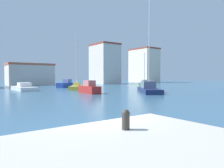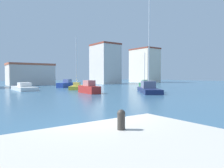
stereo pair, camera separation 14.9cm
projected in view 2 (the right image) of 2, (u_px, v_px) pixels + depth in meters
water at (110, 91)px, 32.85m from camera, size 160.00×160.00×0.00m
mooring_bollard at (121, 119)px, 5.74m from camera, size 0.23×0.23×0.56m
sailboat_green_distant_north at (144, 85)px, 41.62m from camera, size 3.22×4.54×7.00m
motorboat_red_outer_mooring at (89, 88)px, 28.25m from camera, size 1.58×4.24×1.76m
sailboat_navy_far_right at (148, 88)px, 29.59m from camera, size 6.66×8.01×13.53m
motorboat_blue_behind_lamppost at (67, 84)px, 43.18m from camera, size 5.52×4.62×1.69m
sailboat_yellow_inner_mooring at (77, 86)px, 37.00m from camera, size 4.93×5.99×9.42m
motorboat_white_far_left at (24, 88)px, 34.32m from camera, size 2.62×7.79×1.27m
harbor_office at (30, 74)px, 53.61m from camera, size 11.17×6.45×5.53m
warehouse_block at (105, 64)px, 62.25m from camera, size 6.41×8.31×11.90m
yacht_club at (144, 65)px, 76.54m from camera, size 6.83×10.10×12.39m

